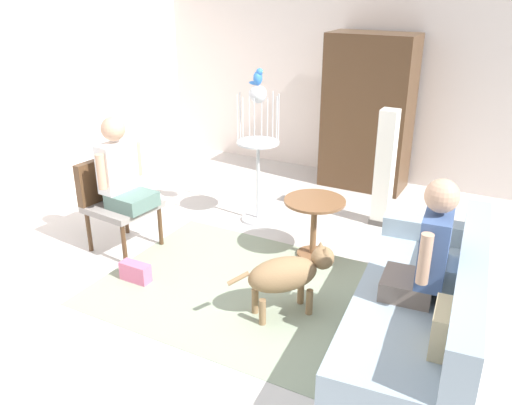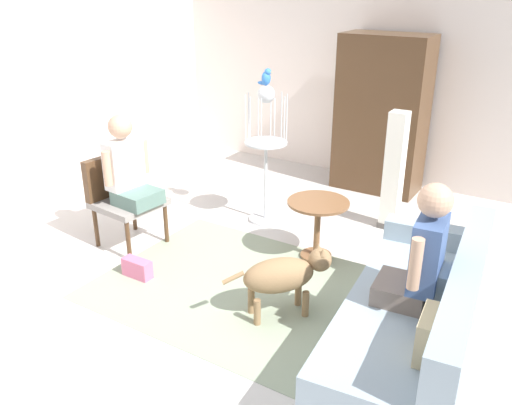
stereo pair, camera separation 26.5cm
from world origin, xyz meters
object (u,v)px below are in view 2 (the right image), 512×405
Objects in this scene: person_on_couch at (421,255)px; column_lamp at (394,172)px; bird_cage_stand at (266,147)px; parrot at (266,77)px; person_on_armchair at (128,168)px; armoire_cabinet at (382,115)px; dog at (284,275)px; round_end_table at (318,218)px; armchair at (121,192)px; couch at (416,321)px; handbag at (137,268)px.

column_lamp is (-0.86, 2.04, -0.20)m from person_on_couch.
bird_cage_stand is 0.73m from parrot.
armoire_cabinet reaches higher than person_on_armchair.
dog is 0.47× the size of bird_cage_stand.
person_on_couch is 0.69× the size of column_lamp.
parrot is 0.13× the size of column_lamp.
person_on_couch is 5.14× the size of parrot.
bird_cage_stand is 8.75× the size of parrot.
round_end_table is 1.13m from column_lamp.
armchair is 1.04× the size of person_on_armchair.
couch is 0.53m from person_on_couch.
person_on_armchair is at bearing -117.81° from armoire_cabinet.
bird_cage_stand is at bearing 151.24° from round_end_table.
handbag is at bearing -171.90° from dog.
bird_cage_stand is 1.87m from handbag.
armoire_cabinet is at bearing 67.21° from parrot.
person_on_couch is 0.59× the size of bird_cage_stand.
round_end_table is at bearing 141.92° from couch.
bird_cage_stand is at bearing 144.84° from person_on_couch.
round_end_table is (-1.22, 0.99, -0.41)m from person_on_couch.
person_on_couch is 1.24× the size of dog.
round_end_table is at bearing 101.24° from dog.
column_lamp is (1.22, 0.57, -0.22)m from bird_cage_stand.
person_on_armchair is 0.57× the size of bird_cage_stand.
person_on_armchair is 3.05× the size of handbag.
person_on_couch reaches higher than armchair.
column_lamp reaches higher than couch.
couch is 1.70× the size of column_lamp.
handbag is (-2.44, -0.22, -0.22)m from couch.
parrot is at bearing -112.79° from armoire_cabinet.
person_on_armchair is at bearing -138.77° from column_lamp.
column_lamp is (0.36, 1.04, 0.22)m from round_end_table.
person_on_armchair reaches higher than dog.
round_end_table is 3.41× the size of parrot.
dog is (2.02, -0.27, -0.18)m from armchair.
round_end_table is (1.68, 0.74, -0.41)m from person_on_armchair.
handbag is (-1.20, -1.20, -0.33)m from round_end_table.
dog is (0.20, -1.00, -0.05)m from round_end_table.
round_end_table is 0.83× the size of dog.
column_lamp is (2.04, 1.79, -0.20)m from person_on_armchair.
armoire_cabinet reaches higher than couch.
round_end_table is 1.02m from dog.
round_end_table is 0.46× the size of column_lamp.
column_lamp reaches higher than dog.
armchair is (-3.06, 0.24, 0.24)m from couch.
person_on_couch reaches higher than person_on_armchair.
dog is 1.88m from bird_cage_stand.
parrot is 2.27m from handbag.
column_lamp reaches higher than round_end_table.
column_lamp is at bearing -62.54° from armoire_cabinet.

